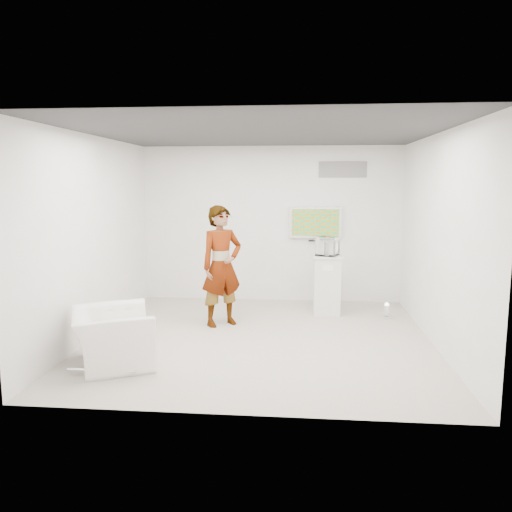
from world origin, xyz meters
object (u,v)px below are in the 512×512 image
at_px(floor_uplight, 387,311).
at_px(person, 222,266).
at_px(tv, 315,222).
at_px(pedestal, 327,285).
at_px(armchair, 113,337).

bearing_deg(floor_uplight, person, -167.71).
height_order(tv, floor_uplight, tv).
relative_size(tv, floor_uplight, 3.71).
bearing_deg(pedestal, armchair, -135.38).
bearing_deg(pedestal, tv, 102.52).
xyz_separation_m(tv, armchair, (-2.64, -3.69, -1.20)).
height_order(armchair, floor_uplight, armchair).
height_order(tv, person, person).
distance_m(pedestal, floor_uplight, 1.12).
relative_size(person, armchair, 1.79).
xyz_separation_m(pedestal, floor_uplight, (1.01, -0.29, -0.38)).
distance_m(tv, armchair, 4.69).
relative_size(armchair, pedestal, 1.05).
height_order(pedestal, floor_uplight, pedestal).
bearing_deg(tv, floor_uplight, -44.44).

